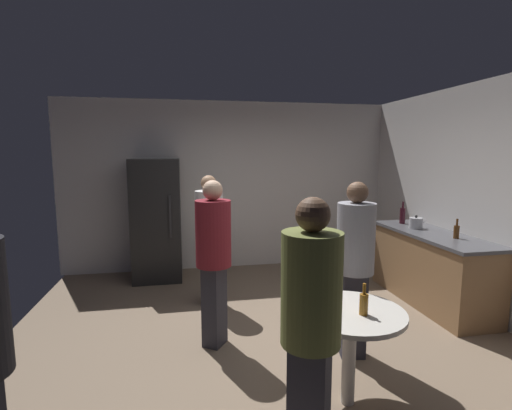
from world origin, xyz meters
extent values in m
cube|color=#7A6651|center=(0.00, 0.00, -0.05)|extent=(5.20, 5.20, 0.10)
cube|color=silver|center=(0.00, 2.63, 1.35)|extent=(5.32, 0.06, 2.70)
cube|color=silver|center=(2.63, 0.00, 1.35)|extent=(0.06, 5.20, 2.70)
cube|color=black|center=(-1.16, 2.20, 0.90)|extent=(0.70, 0.65, 1.80)
cube|color=#262628|center=(-0.95, 1.86, 0.99)|extent=(0.03, 0.03, 0.60)
cube|color=olive|center=(2.28, 0.60, 0.43)|extent=(0.60, 1.79, 0.86)
cube|color=#4C4C51|center=(2.28, 0.60, 0.88)|extent=(0.64, 1.83, 0.04)
cylinder|color=#B2B2B7|center=(2.23, 0.89, 0.97)|extent=(0.17, 0.17, 0.14)
sphere|color=black|center=(2.23, 0.89, 1.06)|extent=(0.04, 0.04, 0.04)
cone|color=#B2B2B7|center=(2.35, 0.89, 0.98)|extent=(0.09, 0.04, 0.06)
cylinder|color=#3F141E|center=(2.25, 1.24, 1.01)|extent=(0.08, 0.08, 0.22)
cylinder|color=#3F141E|center=(2.25, 1.24, 1.17)|extent=(0.03, 0.03, 0.09)
cylinder|color=#593314|center=(2.34, 0.28, 0.98)|extent=(0.06, 0.06, 0.15)
cylinder|color=#593314|center=(2.34, 0.28, 1.09)|extent=(0.02, 0.02, 0.08)
cylinder|color=beige|center=(0.44, -1.03, 0.35)|extent=(0.10, 0.10, 0.70)
cylinder|color=beige|center=(0.44, -1.03, 0.72)|extent=(0.80, 0.80, 0.03)
cylinder|color=#8C5919|center=(0.50, -1.12, 0.81)|extent=(0.06, 0.06, 0.15)
cylinder|color=#8C5919|center=(0.50, -1.12, 0.93)|extent=(0.02, 0.02, 0.08)
cylinder|color=#593314|center=(0.27, -0.99, 0.81)|extent=(0.06, 0.06, 0.15)
cylinder|color=#593314|center=(0.27, -0.99, 0.93)|extent=(0.02, 0.02, 0.08)
cylinder|color=red|center=(0.34, -0.87, 0.79)|extent=(0.08, 0.08, 0.11)
cube|color=#2D2D38|center=(-0.06, -1.57, 0.41)|extent=(0.28, 0.27, 0.81)
cylinder|color=olive|center=(-0.06, -1.57, 1.13)|extent=(0.47, 0.47, 0.64)
sphere|color=brown|center=(-0.06, -1.57, 1.55)|extent=(0.19, 0.19, 0.19)
cube|color=#2D2D38|center=(-0.48, 0.04, 0.40)|extent=(0.26, 0.28, 0.80)
cylinder|color=maroon|center=(-0.48, 0.04, 1.12)|extent=(0.47, 0.47, 0.64)
sphere|color=#D8AD8C|center=(-0.48, 0.04, 1.53)|extent=(0.19, 0.19, 0.19)
cube|color=#2D2D38|center=(0.76, -0.40, 0.40)|extent=(0.25, 0.21, 0.80)
cylinder|color=gray|center=(0.76, -0.40, 1.12)|extent=(0.40, 0.40, 0.64)
sphere|color=brown|center=(0.76, -0.40, 1.53)|extent=(0.19, 0.19, 0.19)
cube|color=#2D2D38|center=(-0.45, 1.10, 0.40)|extent=(0.23, 0.18, 0.80)
cylinder|color=white|center=(-0.45, 1.10, 1.11)|extent=(0.36, 0.36, 0.63)
sphere|color=tan|center=(-0.45, 1.10, 1.52)|extent=(0.19, 0.19, 0.19)
camera|label=1|loc=(-0.73, -3.48, 1.87)|focal=26.43mm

